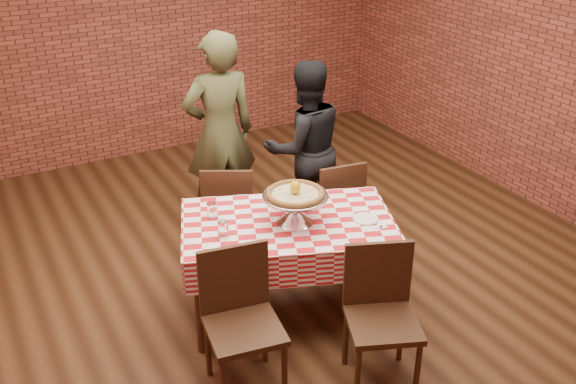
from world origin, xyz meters
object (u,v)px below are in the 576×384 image
object	(u,v)px
diner_black	(305,148)
chair_far_left	(230,211)
pizza_stand	(295,209)
chair_near_right	(383,323)
water_glass_left	(223,229)
chair_near_left	(244,329)
diner_olive	(220,133)
pizza	(295,194)
water_glass_right	(212,211)
condiment_caddy	(284,195)
table	(288,268)
chair_far_right	(333,206)

from	to	relation	value
diner_black	chair_far_left	bearing A→B (deg)	20.45
pizza_stand	chair_near_right	xyz separation A→B (m)	(0.12, -0.87, -0.41)
water_glass_left	chair_near_left	xyz separation A→B (m)	(-0.13, -0.57, -0.36)
chair_far_left	diner_olive	bearing A→B (deg)	-79.31
pizza	water_glass_right	world-z (taller)	pizza
chair_near_left	chair_near_right	size ratio (longest dim) A/B	1.01
chair_near_left	chair_far_left	distance (m)	1.52
pizza_stand	water_glass_left	world-z (taller)	pizza_stand
condiment_caddy	diner_olive	size ratio (longest dim) A/B	0.08
water_glass_left	water_glass_right	size ratio (longest dim) A/B	1.00
pizza_stand	chair_near_right	world-z (taller)	pizza_stand
diner_olive	pizza	bearing A→B (deg)	90.01
condiment_caddy	pizza	bearing A→B (deg)	-60.04
pizza_stand	diner_black	world-z (taller)	diner_black
table	diner_black	world-z (taller)	diner_black
pizza	chair_far_left	distance (m)	1.05
pizza_stand	chair_far_left	size ratio (longest dim) A/B	0.52
chair_near_left	chair_near_right	xyz separation A→B (m)	(0.76, -0.35, -0.01)
pizza	diner_olive	size ratio (longest dim) A/B	0.22
diner_olive	chair_far_left	bearing A→B (deg)	75.88
pizza	condiment_caddy	xyz separation A→B (m)	(0.06, 0.28, -0.14)
chair_far_right	diner_olive	size ratio (longest dim) A/B	0.50
water_glass_left	chair_far_right	bearing A→B (deg)	24.08
water_glass_left	chair_far_left	xyz separation A→B (m)	(0.41, 0.85, -0.38)
diner_olive	pizza_stand	bearing A→B (deg)	90.01
water_glass_right	diner_black	distance (m)	1.40
pizza_stand	water_glass_right	bearing A→B (deg)	145.81
table	diner_black	xyz separation A→B (m)	(0.74, 1.05, 0.38)
table	water_glass_right	xyz separation A→B (m)	(-0.43, 0.29, 0.44)
water_glass_right	chair_far_left	bearing A→B (deg)	57.03
chair_far_right	diner_olive	distance (m)	1.16
pizza	chair_near_left	size ratio (longest dim) A/B	0.43
chair_near_left	chair_far_left	bearing A→B (deg)	77.70
pizza	chair_near_left	bearing A→B (deg)	-140.87
pizza	water_glass_right	bearing A→B (deg)	145.81
water_glass_left	chair_near_right	xyz separation A→B (m)	(0.62, -0.92, -0.36)
table	water_glass_right	distance (m)	0.68
pizza_stand	chair_near_right	size ratio (longest dim) A/B	0.50
pizza_stand	chair_far_right	world-z (taller)	pizza_stand
pizza	diner_olive	world-z (taller)	diner_olive
pizza_stand	diner_black	bearing A→B (deg)	57.07
water_glass_right	chair_far_left	world-z (taller)	chair_far_left
pizza	chair_near_left	world-z (taller)	pizza
water_glass_right	chair_far_left	size ratio (longest dim) A/B	0.13
chair_near_right	diner_olive	bearing A→B (deg)	113.04
water_glass_right	chair_near_left	distance (m)	0.92
chair_far_left	pizza	bearing A→B (deg)	124.12
pizza_stand	condiment_caddy	bearing A→B (deg)	76.88
pizza_stand	chair_near_right	bearing A→B (deg)	-82.05
chair_far_right	table	bearing A→B (deg)	45.09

